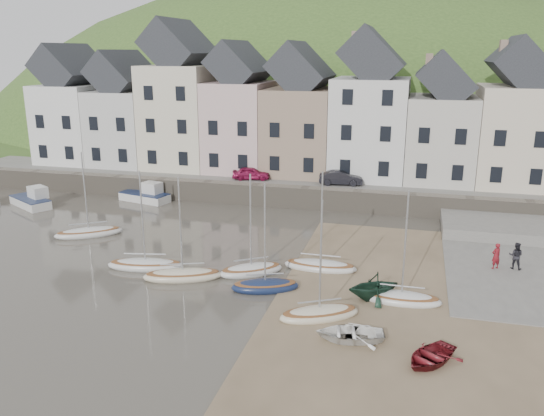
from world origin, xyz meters
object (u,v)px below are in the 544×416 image
(person_dark, at_px, (516,256))
(car_left, at_px, (251,173))
(rowboat_green, at_px, (374,286))
(rowboat_white, at_px, (350,333))
(person_red, at_px, (496,256))
(rowboat_red, at_px, (430,356))
(sailboat_0, at_px, (89,232))
(car_right, at_px, (341,178))

(person_dark, relative_size, car_left, 0.50)
(rowboat_green, xyz_separation_m, car_left, (-12.63, 19.34, 1.36))
(rowboat_white, height_order, person_red, person_red)
(car_left, bearing_deg, rowboat_red, -159.92)
(rowboat_green, distance_m, person_red, 9.13)
(person_red, height_order, person_dark, person_dark)
(sailboat_0, bearing_deg, car_left, 59.59)
(rowboat_green, xyz_separation_m, rowboat_red, (2.88, -5.74, -0.45))
(rowboat_white, xyz_separation_m, rowboat_red, (3.55, -1.09, -0.03))
(rowboat_white, bearing_deg, person_red, 134.53)
(sailboat_0, relative_size, rowboat_green, 2.22)
(rowboat_white, height_order, rowboat_red, rowboat_white)
(rowboat_white, bearing_deg, rowboat_green, 161.08)
(sailboat_0, distance_m, car_right, 21.34)
(person_red, bearing_deg, rowboat_white, 22.49)
(rowboat_white, relative_size, rowboat_red, 1.09)
(rowboat_green, bearing_deg, person_dark, 97.13)
(rowboat_red, height_order, person_dark, person_dark)
(car_right, bearing_deg, car_left, 82.64)
(rowboat_red, xyz_separation_m, car_left, (-15.51, 25.08, 1.82))
(person_red, height_order, car_right, car_right)
(person_dark, distance_m, car_right, 18.00)
(rowboat_red, xyz_separation_m, person_red, (3.91, 11.84, 0.57))
(car_left, height_order, car_right, car_right)
(rowboat_green, xyz_separation_m, person_dark, (7.94, 6.37, 0.14))
(rowboat_white, xyz_separation_m, person_red, (7.46, 10.75, 0.54))
(rowboat_green, relative_size, car_right, 0.76)
(rowboat_white, bearing_deg, car_right, 178.31)
(person_red, relative_size, car_left, 0.48)
(sailboat_0, bearing_deg, person_red, 1.03)
(rowboat_red, bearing_deg, sailboat_0, -172.25)
(rowboat_green, bearing_deg, rowboat_red, -4.98)
(rowboat_green, height_order, person_dark, person_dark)
(rowboat_green, height_order, car_left, car_left)
(car_right, bearing_deg, rowboat_green, -174.32)
(sailboat_0, xyz_separation_m, car_left, (8.06, 13.73, 1.91))
(person_dark, relative_size, car_right, 0.44)
(rowboat_red, height_order, car_right, car_right)
(person_dark, bearing_deg, rowboat_red, 80.83)
(sailboat_0, relative_size, car_right, 1.68)
(rowboat_green, bearing_deg, sailboat_0, -136.76)
(sailboat_0, height_order, car_right, sailboat_0)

